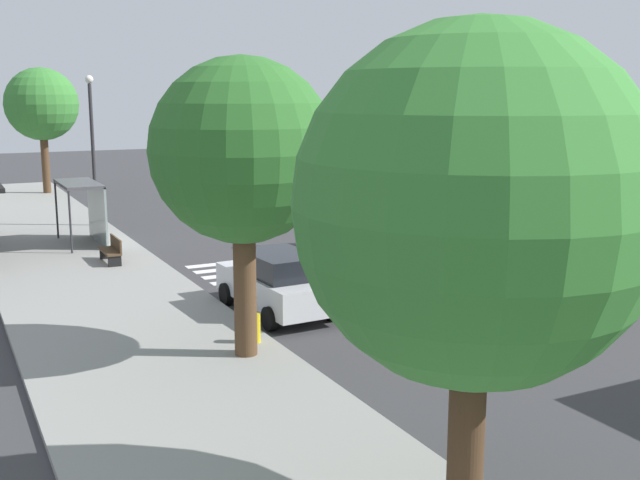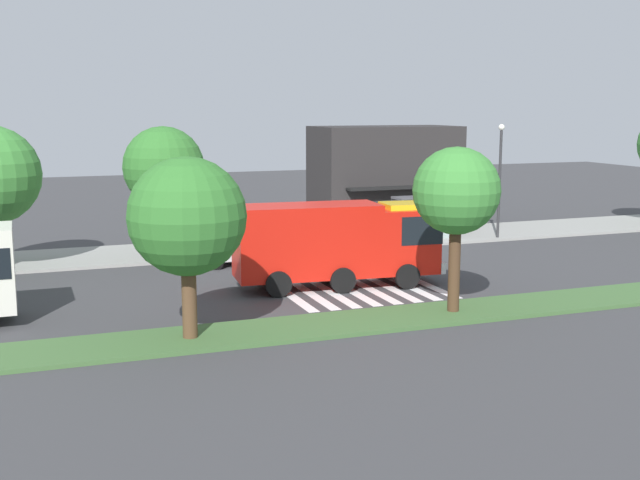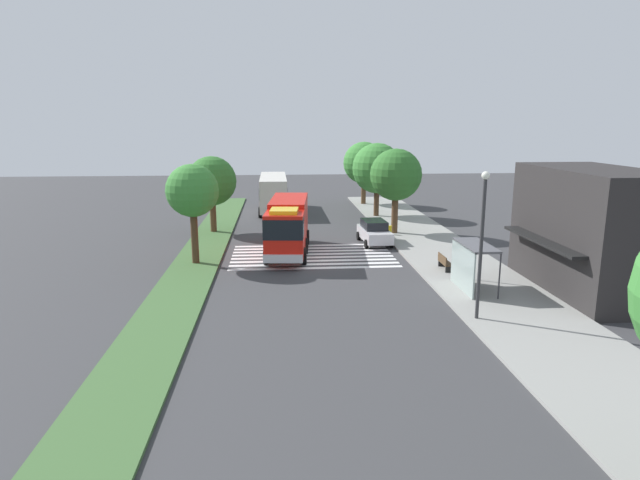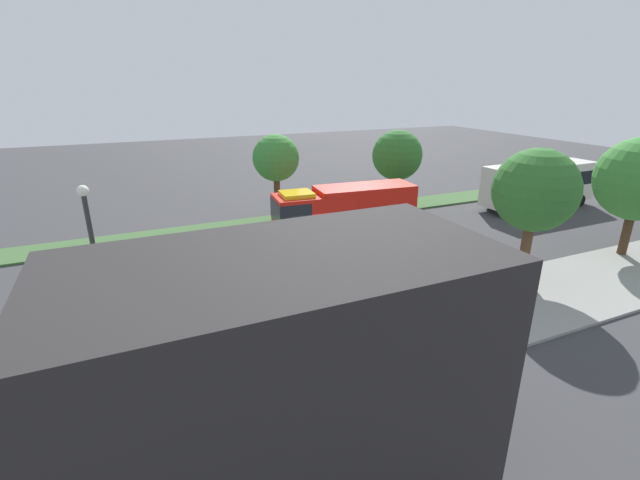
{
  "view_description": "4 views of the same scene",
  "coord_description": "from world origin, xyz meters",
  "px_view_note": "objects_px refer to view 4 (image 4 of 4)",
  "views": [
    {
      "loc": [
        -24.55,
        13.14,
        6.03
      ],
      "look_at": [
        -1.8,
        1.68,
        1.17
      ],
      "focal_mm": 43.38,
      "sensor_mm": 36.0,
      "label": 1
    },
    {
      "loc": [
        -15.29,
        -33.38,
        7.84
      ],
      "look_at": [
        -2.31,
        1.53,
        1.56
      ],
      "focal_mm": 44.74,
      "sensor_mm": 36.0,
      "label": 2
    },
    {
      "loc": [
        33.5,
        -2.29,
        8.86
      ],
      "look_at": [
        -0.64,
        0.4,
        1.39
      ],
      "focal_mm": 30.39,
      "sensor_mm": 36.0,
      "label": 3
    },
    {
      "loc": [
        9.59,
        22.01,
        9.9
      ],
      "look_at": [
        -0.04,
        0.53,
        1.33
      ],
      "focal_mm": 24.81,
      "sensor_mm": 36.0,
      "label": 4
    }
  ],
  "objects_px": {
    "bench_near_shelter": "(333,320)",
    "parked_car_west": "(445,259)",
    "sidewalk_tree_west": "(640,179)",
    "bus_stop_shelter": "(236,312)",
    "fire_hydrant": "(504,269)",
    "sidewalk_tree_center": "(535,191)",
    "transit_bus": "(539,182)",
    "median_tree_west": "(276,159)",
    "street_lamp": "(97,267)",
    "median_tree_far_west": "(397,156)",
    "fire_truck": "(341,213)"
  },
  "relations": [
    {
      "from": "parked_car_west",
      "to": "bench_near_shelter",
      "type": "height_order",
      "value": "parked_car_west"
    },
    {
      "from": "fire_truck",
      "to": "parked_car_west",
      "type": "height_order",
      "value": "fire_truck"
    },
    {
      "from": "sidewalk_tree_west",
      "to": "bus_stop_shelter",
      "type": "bearing_deg",
      "value": 1.68
    },
    {
      "from": "parked_car_west",
      "to": "sidewalk_tree_center",
      "type": "distance_m",
      "value": 5.5
    },
    {
      "from": "median_tree_far_west",
      "to": "parked_car_west",
      "type": "bearing_deg",
      "value": 68.41
    },
    {
      "from": "transit_bus",
      "to": "bus_stop_shelter",
      "type": "height_order",
      "value": "transit_bus"
    },
    {
      "from": "fire_hydrant",
      "to": "bench_near_shelter",
      "type": "bearing_deg",
      "value": 6.25
    },
    {
      "from": "sidewalk_tree_center",
      "to": "median_tree_west",
      "type": "distance_m",
      "value": 16.83
    },
    {
      "from": "bus_stop_shelter",
      "to": "parked_car_west",
      "type": "bearing_deg",
      "value": -166.49
    },
    {
      "from": "transit_bus",
      "to": "median_tree_west",
      "type": "relative_size",
      "value": 1.62
    },
    {
      "from": "fire_truck",
      "to": "median_tree_west",
      "type": "distance_m",
      "value": 6.8
    },
    {
      "from": "bench_near_shelter",
      "to": "street_lamp",
      "type": "distance_m",
      "value": 9.02
    },
    {
      "from": "parked_car_west",
      "to": "transit_bus",
      "type": "bearing_deg",
      "value": -156.8
    },
    {
      "from": "sidewalk_tree_west",
      "to": "fire_hydrant",
      "type": "distance_m",
      "value": 9.76
    },
    {
      "from": "fire_truck",
      "to": "fire_hydrant",
      "type": "distance_m",
      "value": 10.0
    },
    {
      "from": "median_tree_far_west",
      "to": "street_lamp",
      "type": "bearing_deg",
      "value": 33.79
    },
    {
      "from": "parked_car_west",
      "to": "median_tree_far_west",
      "type": "height_order",
      "value": "median_tree_far_west"
    },
    {
      "from": "bus_stop_shelter",
      "to": "bench_near_shelter",
      "type": "height_order",
      "value": "bus_stop_shelter"
    },
    {
      "from": "median_tree_far_west",
      "to": "fire_hydrant",
      "type": "relative_size",
      "value": 8.7
    },
    {
      "from": "bench_near_shelter",
      "to": "street_lamp",
      "type": "relative_size",
      "value": 0.24
    },
    {
      "from": "transit_bus",
      "to": "sidewalk_tree_west",
      "type": "distance_m",
      "value": 10.86
    },
    {
      "from": "parked_car_west",
      "to": "bench_near_shelter",
      "type": "distance_m",
      "value": 8.52
    },
    {
      "from": "transit_bus",
      "to": "median_tree_west",
      "type": "xyz_separation_m",
      "value": [
        20.59,
        -4.82,
        2.57
      ]
    },
    {
      "from": "street_lamp",
      "to": "sidewalk_tree_center",
      "type": "distance_m",
      "value": 19.54
    },
    {
      "from": "median_tree_west",
      "to": "fire_hydrant",
      "type": "relative_size",
      "value": 8.9
    },
    {
      "from": "bench_near_shelter",
      "to": "parked_car_west",
      "type": "bearing_deg",
      "value": -160.39
    },
    {
      "from": "parked_car_west",
      "to": "street_lamp",
      "type": "height_order",
      "value": "street_lamp"
    },
    {
      "from": "fire_truck",
      "to": "sidewalk_tree_west",
      "type": "relative_size",
      "value": 1.35
    },
    {
      "from": "transit_bus",
      "to": "bench_near_shelter",
      "type": "height_order",
      "value": "transit_bus"
    },
    {
      "from": "sidewalk_tree_center",
      "to": "sidewalk_tree_west",
      "type": "bearing_deg",
      "value": -180.0
    },
    {
      "from": "bus_stop_shelter",
      "to": "median_tree_west",
      "type": "xyz_separation_m",
      "value": [
        -6.84,
        -15.27,
        2.79
      ]
    },
    {
      "from": "bus_stop_shelter",
      "to": "sidewalk_tree_west",
      "type": "height_order",
      "value": "sidewalk_tree_west"
    },
    {
      "from": "parked_car_west",
      "to": "median_tree_far_west",
      "type": "bearing_deg",
      "value": -114.52
    },
    {
      "from": "sidewalk_tree_center",
      "to": "parked_car_west",
      "type": "bearing_deg",
      "value": -34.31
    },
    {
      "from": "bench_near_shelter",
      "to": "sidewalk_tree_west",
      "type": "bearing_deg",
      "value": -178.07
    },
    {
      "from": "parked_car_west",
      "to": "fire_hydrant",
      "type": "relative_size",
      "value": 6.35
    },
    {
      "from": "bench_near_shelter",
      "to": "median_tree_west",
      "type": "distance_m",
      "value": 16.03
    },
    {
      "from": "median_tree_west",
      "to": "bus_stop_shelter",
      "type": "bearing_deg",
      "value": 65.87
    },
    {
      "from": "fire_truck",
      "to": "sidewalk_tree_west",
      "type": "height_order",
      "value": "sidewalk_tree_west"
    },
    {
      "from": "parked_car_west",
      "to": "street_lamp",
      "type": "xyz_separation_m",
      "value": [
        16.3,
        1.8,
        3.14
      ]
    },
    {
      "from": "street_lamp",
      "to": "sidewalk_tree_west",
      "type": "bearing_deg",
      "value": 179.17
    },
    {
      "from": "fire_truck",
      "to": "parked_car_west",
      "type": "distance_m",
      "value": 7.24
    },
    {
      "from": "median_tree_west",
      "to": "fire_hydrant",
      "type": "xyz_separation_m",
      "value": [
        -7.7,
        14.08,
        -4.19
      ]
    },
    {
      "from": "sidewalk_tree_west",
      "to": "median_tree_far_west",
      "type": "xyz_separation_m",
      "value": [
        6.45,
        -14.58,
        -0.39
      ]
    },
    {
      "from": "transit_bus",
      "to": "bus_stop_shelter",
      "type": "xyz_separation_m",
      "value": [
        27.43,
        10.44,
        -0.22
      ]
    },
    {
      "from": "bench_near_shelter",
      "to": "street_lamp",
      "type": "xyz_separation_m",
      "value": [
        8.27,
        -1.05,
        3.44
      ]
    },
    {
      "from": "bench_near_shelter",
      "to": "sidewalk_tree_west",
      "type": "distance_m",
      "value": 19.79
    },
    {
      "from": "bus_stop_shelter",
      "to": "street_lamp",
      "type": "bearing_deg",
      "value": -14.24
    },
    {
      "from": "transit_bus",
      "to": "median_tree_far_west",
      "type": "xyz_separation_m",
      "value": [
        10.51,
        -4.82,
        2.12
      ]
    },
    {
      "from": "parked_car_west",
      "to": "fire_hydrant",
      "type": "height_order",
      "value": "parked_car_west"
    }
  ]
}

